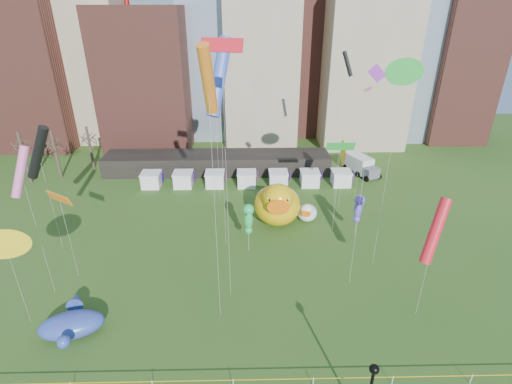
{
  "coord_description": "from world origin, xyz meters",
  "views": [
    {
      "loc": [
        1.29,
        -19.62,
        25.85
      ],
      "look_at": [
        1.9,
        8.93,
        12.0
      ],
      "focal_mm": 27.0,
      "sensor_mm": 36.0,
      "label": 1
    }
  ],
  "objects_px": {
    "seahorse_green": "(248,217)",
    "whale_inflatable": "(72,323)",
    "big_duck": "(277,203)",
    "small_duck": "(307,212)",
    "seahorse_purple": "(359,207)",
    "box_truck": "(360,165)"
  },
  "relations": [
    {
      "from": "whale_inflatable",
      "to": "seahorse_green",
      "type": "bearing_deg",
      "value": 24.89
    },
    {
      "from": "big_duck",
      "to": "small_duck",
      "type": "height_order",
      "value": "big_duck"
    },
    {
      "from": "seahorse_purple",
      "to": "big_duck",
      "type": "bearing_deg",
      "value": 159.09
    },
    {
      "from": "big_duck",
      "to": "seahorse_purple",
      "type": "bearing_deg",
      "value": -13.95
    },
    {
      "from": "small_duck",
      "to": "seahorse_purple",
      "type": "distance_m",
      "value": 7.13
    },
    {
      "from": "seahorse_purple",
      "to": "box_truck",
      "type": "bearing_deg",
      "value": 69.68
    },
    {
      "from": "small_duck",
      "to": "whale_inflatable",
      "type": "xyz_separation_m",
      "value": [
        -23.13,
        -19.05,
        -0.17
      ]
    },
    {
      "from": "whale_inflatable",
      "to": "seahorse_purple",
      "type": "bearing_deg",
      "value": 14.97
    },
    {
      "from": "seahorse_green",
      "to": "whale_inflatable",
      "type": "distance_m",
      "value": 19.93
    },
    {
      "from": "whale_inflatable",
      "to": "box_truck",
      "type": "relative_size",
      "value": 0.94
    },
    {
      "from": "seahorse_green",
      "to": "whale_inflatable",
      "type": "relative_size",
      "value": 0.88
    },
    {
      "from": "seahorse_green",
      "to": "seahorse_purple",
      "type": "relative_size",
      "value": 1.12
    },
    {
      "from": "small_duck",
      "to": "box_truck",
      "type": "distance_m",
      "value": 19.63
    },
    {
      "from": "big_duck",
      "to": "whale_inflatable",
      "type": "height_order",
      "value": "big_duck"
    },
    {
      "from": "small_duck",
      "to": "seahorse_purple",
      "type": "bearing_deg",
      "value": -19.58
    },
    {
      "from": "box_truck",
      "to": "small_duck",
      "type": "bearing_deg",
      "value": -149.23
    },
    {
      "from": "big_duck",
      "to": "small_duck",
      "type": "distance_m",
      "value": 4.37
    },
    {
      "from": "seahorse_green",
      "to": "box_truck",
      "type": "height_order",
      "value": "seahorse_green"
    },
    {
      "from": "seahorse_purple",
      "to": "box_truck",
      "type": "relative_size",
      "value": 0.74
    },
    {
      "from": "big_duck",
      "to": "seahorse_green",
      "type": "xyz_separation_m",
      "value": [
        -3.74,
        -6.29,
        1.63
      ]
    },
    {
      "from": "big_duck",
      "to": "seahorse_purple",
      "type": "distance_m",
      "value": 10.11
    },
    {
      "from": "seahorse_green",
      "to": "seahorse_purple",
      "type": "bearing_deg",
      "value": 10.43
    }
  ]
}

